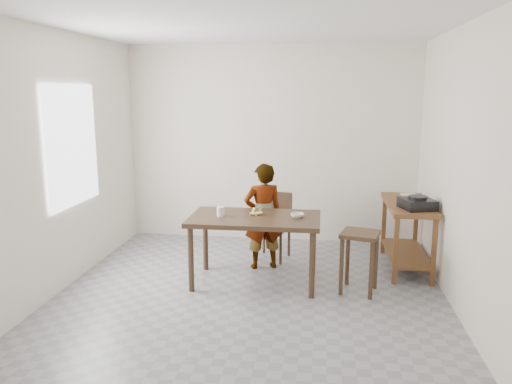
# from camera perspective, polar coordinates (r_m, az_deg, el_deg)

# --- Properties ---
(floor) EXTENTS (4.00, 4.00, 0.04)m
(floor) POSITION_cam_1_polar(r_m,az_deg,el_deg) (5.34, -0.57, -11.65)
(floor) COLOR gray
(floor) RESTS_ON ground
(ceiling) EXTENTS (4.00, 4.00, 0.04)m
(ceiling) POSITION_cam_1_polar(r_m,az_deg,el_deg) (4.95, -0.64, 18.93)
(ceiling) COLOR white
(ceiling) RESTS_ON wall_back
(wall_back) EXTENTS (4.00, 0.04, 2.70)m
(wall_back) POSITION_cam_1_polar(r_m,az_deg,el_deg) (6.95, 1.76, 5.47)
(wall_back) COLOR white
(wall_back) RESTS_ON ground
(wall_front) EXTENTS (4.00, 0.04, 2.70)m
(wall_front) POSITION_cam_1_polar(r_m,az_deg,el_deg) (3.01, -6.05, -2.55)
(wall_front) COLOR white
(wall_front) RESTS_ON ground
(wall_left) EXTENTS (0.04, 4.00, 2.70)m
(wall_left) POSITION_cam_1_polar(r_m,az_deg,el_deg) (5.62, -21.50, 3.23)
(wall_left) COLOR white
(wall_left) RESTS_ON ground
(wall_right) EXTENTS (0.04, 4.00, 2.70)m
(wall_right) POSITION_cam_1_polar(r_m,az_deg,el_deg) (5.09, 22.55, 2.38)
(wall_right) COLOR white
(wall_right) RESTS_ON ground
(window_pane) EXTENTS (0.02, 1.10, 1.30)m
(window_pane) POSITION_cam_1_polar(r_m,az_deg,el_deg) (5.75, -20.22, 5.01)
(window_pane) COLOR white
(window_pane) RESTS_ON wall_left
(dining_table) EXTENTS (1.40, 0.80, 0.75)m
(dining_table) POSITION_cam_1_polar(r_m,az_deg,el_deg) (5.48, -0.14, -6.63)
(dining_table) COLOR #3D291A
(dining_table) RESTS_ON floor
(prep_counter) EXTENTS (0.50, 1.20, 0.80)m
(prep_counter) POSITION_cam_1_polar(r_m,az_deg,el_deg) (6.18, 16.83, -4.78)
(prep_counter) COLOR brown
(prep_counter) RESTS_ON floor
(child) EXTENTS (0.54, 0.45, 1.26)m
(child) POSITION_cam_1_polar(r_m,az_deg,el_deg) (5.87, 0.82, -2.79)
(child) COLOR white
(child) RESTS_ON floor
(dining_chair) EXTENTS (0.48, 0.48, 0.82)m
(dining_chair) POSITION_cam_1_polar(r_m,az_deg,el_deg) (6.25, 1.84, -3.98)
(dining_chair) COLOR #3D291A
(dining_chair) RESTS_ON floor
(stool) EXTENTS (0.45, 0.45, 0.65)m
(stool) POSITION_cam_1_polar(r_m,az_deg,el_deg) (5.36, 11.69, -7.86)
(stool) COLOR #3D291A
(stool) RESTS_ON floor
(glass_tumbler) EXTENTS (0.09, 0.09, 0.10)m
(glass_tumbler) POSITION_cam_1_polar(r_m,az_deg,el_deg) (5.39, -4.07, -2.24)
(glass_tumbler) COLOR white
(glass_tumbler) RESTS_ON dining_table
(small_bowl) EXTENTS (0.16, 0.16, 0.05)m
(small_bowl) POSITION_cam_1_polar(r_m,az_deg,el_deg) (5.34, 4.73, -2.69)
(small_bowl) COLOR silver
(small_bowl) RESTS_ON dining_table
(banana) EXTENTS (0.16, 0.13, 0.05)m
(banana) POSITION_cam_1_polar(r_m,az_deg,el_deg) (5.42, 0.01, -2.40)
(banana) COLOR #EEC952
(banana) RESTS_ON dining_table
(serving_bowl) EXTENTS (0.23, 0.23, 0.05)m
(serving_bowl) POSITION_cam_1_polar(r_m,az_deg,el_deg) (6.29, 17.08, -0.51)
(serving_bowl) COLOR silver
(serving_bowl) RESTS_ON prep_counter
(gas_burner) EXTENTS (0.42, 0.42, 0.11)m
(gas_burner) POSITION_cam_1_polar(r_m,az_deg,el_deg) (5.78, 17.96, -1.29)
(gas_burner) COLOR black
(gas_burner) RESTS_ON prep_counter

